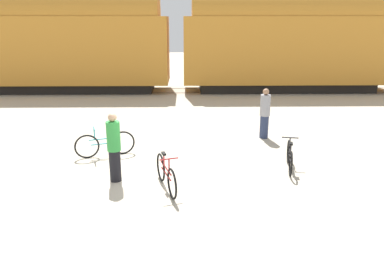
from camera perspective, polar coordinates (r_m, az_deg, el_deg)
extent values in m
plane|color=#B2A893|center=(10.29, -3.90, -7.16)|extent=(80.00, 80.00, 0.00)
cube|color=black|center=(23.46, -18.46, 6.02)|extent=(10.10, 2.28, 0.55)
cube|color=#C67F28|center=(23.21, -18.93, 11.19)|extent=(12.03, 3.04, 3.71)
cylinder|color=#C67F28|center=(23.15, -19.36, 15.76)|extent=(11.06, 2.89, 2.89)
cube|color=black|center=(23.17, 13.90, 6.26)|extent=(10.10, 2.28, 0.55)
cube|color=#C67F28|center=(22.91, 14.26, 11.51)|extent=(12.03, 3.04, 3.71)
cylinder|color=#C67F28|center=(22.86, 14.59, 16.14)|extent=(11.06, 2.89, 2.89)
cube|color=#4C4238|center=(21.74, -2.42, 5.38)|extent=(62.79, 0.07, 0.01)
cube|color=#4C4238|center=(23.15, -2.34, 6.04)|extent=(62.79, 0.07, 0.01)
torus|color=black|center=(11.37, 14.50, -3.49)|extent=(0.19, 0.69, 0.69)
torus|color=black|center=(10.44, 14.81, -5.29)|extent=(0.19, 0.69, 0.69)
cylinder|color=black|center=(10.85, 14.71, -3.48)|extent=(0.21, 0.86, 0.04)
cylinder|color=black|center=(10.89, 14.66, -4.19)|extent=(0.20, 0.78, 0.04)
cylinder|color=black|center=(10.64, 14.83, -3.05)|extent=(0.04, 0.04, 0.29)
cube|color=black|center=(10.59, 14.88, -2.31)|extent=(0.12, 0.21, 0.05)
cylinder|color=black|center=(11.05, 14.68, -2.22)|extent=(0.04, 0.04, 0.32)
cylinder|color=black|center=(11.00, 14.74, -1.43)|extent=(0.46, 0.12, 0.03)
torus|color=black|center=(8.87, -3.06, -8.49)|extent=(0.27, 0.72, 0.74)
torus|color=black|center=(9.83, -4.78, -5.98)|extent=(0.27, 0.72, 0.74)
cylinder|color=#A31E23|center=(9.28, -3.99, -6.09)|extent=(0.32, 0.92, 0.04)
cylinder|color=#A31E23|center=(9.34, -3.97, -6.98)|extent=(0.30, 0.83, 0.04)
cylinder|color=#A31E23|center=(9.39, -4.31, -4.80)|extent=(0.04, 0.04, 0.31)
cube|color=black|center=(9.34, -4.33, -3.91)|extent=(0.14, 0.21, 0.05)
cylinder|color=#A31E23|center=(8.95, -3.52, -5.76)|extent=(0.04, 0.04, 0.35)
cylinder|color=#A31E23|center=(8.88, -3.54, -4.72)|extent=(0.45, 0.17, 0.03)
torus|color=black|center=(11.78, -15.71, -2.74)|extent=(0.72, 0.29, 0.75)
torus|color=black|center=(11.89, -10.49, -2.22)|extent=(0.72, 0.29, 0.75)
cylinder|color=teal|center=(11.77, -13.15, -1.60)|extent=(0.92, 0.34, 0.04)
cylinder|color=teal|center=(11.81, -13.10, -2.32)|extent=(0.84, 0.31, 0.04)
cylinder|color=teal|center=(11.74, -12.28, -0.78)|extent=(0.04, 0.04, 0.31)
cube|color=black|center=(11.70, -12.32, -0.04)|extent=(0.22, 0.14, 0.05)
cylinder|color=teal|center=(11.69, -14.66, -0.92)|extent=(0.04, 0.04, 0.35)
cylinder|color=teal|center=(11.64, -14.72, -0.10)|extent=(0.18, 0.45, 0.03)
cylinder|color=#283351|center=(13.56, 10.93, 0.19)|extent=(0.30, 0.30, 0.81)
cylinder|color=gray|center=(13.37, 11.10, 3.41)|extent=(0.35, 0.35, 0.75)
sphere|color=#A37556|center=(13.27, 11.22, 5.45)|extent=(0.22, 0.22, 0.22)
cylinder|color=black|center=(9.98, -11.63, -5.63)|extent=(0.30, 0.30, 0.84)
cylinder|color=green|center=(9.71, -11.90, -1.22)|extent=(0.35, 0.35, 0.77)
sphere|color=tan|center=(9.58, -12.07, 1.60)|extent=(0.22, 0.22, 0.22)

